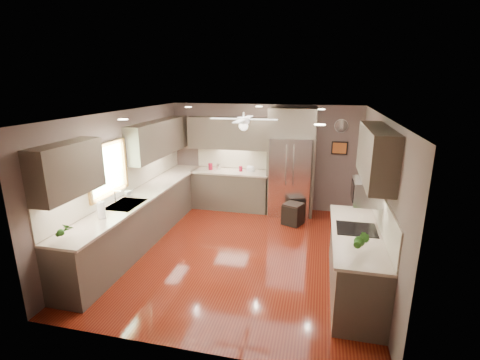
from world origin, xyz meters
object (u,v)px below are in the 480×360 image
at_px(canister_a, 210,167).
at_px(canister_d, 241,169).
at_px(paper_towel, 101,210).
at_px(potted_plant_left, 63,230).
at_px(stool, 293,214).
at_px(microwave, 367,191).
at_px(potted_plant_right, 362,241).
at_px(soap_bottle, 129,193).
at_px(bowl, 250,170).
at_px(canister_b, 219,167).
at_px(refrigerator, 291,164).

relative_size(canister_a, canister_d, 1.27).
height_order(canister_d, paper_towel, paper_towel).
xyz_separation_m(canister_d, potted_plant_left, (-1.47, -4.20, 0.10)).
bearing_deg(stool, microwave, -60.07).
relative_size(potted_plant_right, paper_towel, 1.06).
xyz_separation_m(soap_bottle, bowl, (1.80, 2.39, -0.06)).
relative_size(canister_d, stool, 0.26).
height_order(soap_bottle, stool, soap_bottle).
xyz_separation_m(soap_bottle, potted_plant_left, (0.11, -1.83, 0.07)).
relative_size(canister_b, soap_bottle, 0.86).
xyz_separation_m(canister_a, paper_towel, (-0.69, -3.36, 0.06)).
distance_m(soap_bottle, bowl, 3.00).
distance_m(canister_a, stool, 2.32).
relative_size(potted_plant_right, refrigerator, 0.12).
height_order(soap_bottle, paper_towel, paper_towel).
relative_size(canister_b, bowl, 0.68).
height_order(potted_plant_left, stool, potted_plant_left).
xyz_separation_m(canister_a, potted_plant_left, (-0.72, -4.16, 0.08)).
xyz_separation_m(canister_d, soap_bottle, (-1.58, -2.36, 0.03)).
relative_size(canister_a, refrigerator, 0.07).
xyz_separation_m(canister_b, refrigerator, (1.75, -0.09, 0.18)).
height_order(canister_b, bowl, canister_b).
xyz_separation_m(canister_b, soap_bottle, (-1.02, -2.40, 0.02)).
height_order(canister_a, canister_b, canister_a).
bearing_deg(soap_bottle, microwave, -5.56).
bearing_deg(bowl, refrigerator, -4.84).
distance_m(potted_plant_left, refrigerator, 4.92).
height_order(canister_d, potted_plant_left, potted_plant_left).
distance_m(soap_bottle, refrigerator, 3.61).
relative_size(soap_bottle, potted_plant_right, 0.59).
xyz_separation_m(canister_a, soap_bottle, (-0.83, -2.33, 0.01)).
bearing_deg(refrigerator, canister_b, 177.04).
distance_m(microwave, stool, 2.68).
height_order(canister_a, bowl, canister_a).
height_order(canister_b, microwave, microwave).
bearing_deg(canister_d, potted_plant_right, -56.64).
distance_m(potted_plant_right, stool, 3.24).
height_order(potted_plant_right, microwave, microwave).
relative_size(canister_d, soap_bottle, 0.72).
xyz_separation_m(soap_bottle, microwave, (4.10, -0.40, 0.45)).
bearing_deg(soap_bottle, refrigerator, 39.82).
height_order(bowl, paper_towel, paper_towel).
height_order(canister_a, refrigerator, refrigerator).
bearing_deg(refrigerator, soap_bottle, -140.18).
bearing_deg(refrigerator, paper_towel, -128.32).
distance_m(potted_plant_left, bowl, 4.55).
bearing_deg(potted_plant_left, canister_a, 80.18).
relative_size(canister_b, canister_d, 1.20).
bearing_deg(paper_towel, canister_d, 66.99).
distance_m(canister_a, potted_plant_left, 4.23).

